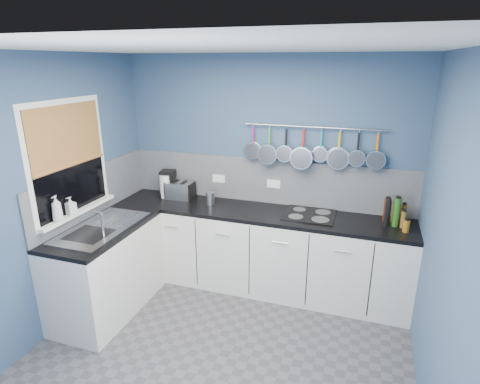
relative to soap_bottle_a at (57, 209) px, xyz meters
The scene contains 43 objects.
floor 1.93m from the soap_bottle_a, ahead, with size 3.20×3.00×0.02m, color #47474C.
ceiling 2.03m from the soap_bottle_a, ahead, with size 3.20×3.00×0.02m, color white.
wall_back 2.14m from the soap_bottle_a, 44.23° to the left, with size 3.20×0.02×2.50m, color #344D6D.
wall_front 2.17m from the soap_bottle_a, 45.01° to the right, with size 3.20×0.02×2.50m, color #344D6D.
wall_left 0.12m from the soap_bottle_a, 165.48° to the right, with size 0.02×3.00×2.50m, color #344D6D.
wall_right 3.14m from the soap_bottle_a, ahead, with size 0.02×3.00×2.50m, color #344D6D.
backsplash_back 2.12m from the soap_bottle_a, 43.80° to the left, with size 3.20×0.02×0.50m, color gray.
backsplash_left 0.58m from the soap_bottle_a, 95.72° to the left, with size 0.02×1.80×0.50m, color gray.
cabinet_run_back 2.07m from the soap_bottle_a, 37.62° to the left, with size 3.20×0.60×0.86m, color silver.
worktop_back 1.95m from the soap_bottle_a, 37.62° to the left, with size 3.20×0.60×0.04m, color black.
cabinet_run_left 0.82m from the soap_bottle_a, 50.53° to the left, with size 0.60×1.20×0.86m, color silver.
worktop_left 0.46m from the soap_bottle_a, 50.53° to the left, with size 0.60×1.20×0.04m, color black.
window_frame 0.47m from the soap_bottle_a, 99.15° to the left, with size 0.01×1.00×1.10m, color white.
window_glass 0.47m from the soap_bottle_a, 98.15° to the left, with size 0.01×0.90×1.00m, color black.
bamboo_blind 0.67m from the soap_bottle_a, 96.54° to the left, with size 0.01×0.90×0.55m, color olive.
window_sill 0.31m from the soap_bottle_a, 94.10° to the left, with size 0.10×0.98×0.03m, color white.
sink_unit 0.45m from the soap_bottle_a, 50.53° to the left, with size 0.50×0.95×0.01m, color silver.
mixer_tap 0.43m from the soap_bottle_a, 14.28° to the left, with size 0.12×0.08×0.26m, color silver, non-canonical shape.
socket_left 1.75m from the soap_bottle_a, 56.02° to the left, with size 0.15×0.01×0.09m, color white.
socket_right 2.18m from the soap_bottle_a, 41.74° to the left, with size 0.15×0.01×0.09m, color white.
pot_rail 2.56m from the soap_bottle_a, 35.15° to the left, with size 0.02×0.02×1.45m, color silver.
soap_bottle_a is the anchor object (origin of this frame).
soap_bottle_b 0.17m from the soap_bottle_a, 90.00° to the left, with size 0.08×0.08×0.17m, color white.
paper_towel 1.33m from the soap_bottle_a, 73.23° to the left, with size 0.12×0.12×0.27m, color white.
coffee_maker 1.38m from the soap_bottle_a, 73.67° to the left, with size 0.17×0.19×0.30m, color black, non-canonical shape.
toaster 1.41m from the soap_bottle_a, 66.00° to the left, with size 0.30×0.17×0.20m, color silver.
canister 1.56m from the soap_bottle_a, 51.28° to the left, with size 0.10×0.10×0.14m, color silver.
hob 2.42m from the soap_bottle_a, 30.52° to the left, with size 0.51×0.45×0.01m, color black.
pan_0 2.03m from the soap_bottle_a, 45.49° to the left, with size 0.19×0.06×0.38m, color silver, non-canonical shape.
pan_1 2.16m from the soap_bottle_a, 42.00° to the left, with size 0.22×0.11×0.41m, color silver, non-canonical shape.
pan_2 2.30m from the soap_bottle_a, 38.92° to the left, with size 0.18×0.10×0.37m, color silver, non-canonical shape.
pan_3 2.44m from the soap_bottle_a, 36.20° to the left, with size 0.24×0.12×0.43m, color silver, non-canonical shape.
pan_4 2.59m from the soap_bottle_a, 33.79° to the left, with size 0.16×0.06×0.35m, color silver, non-canonical shape.
pan_5 2.73m from the soap_bottle_a, 31.65° to the left, with size 0.23×0.05×0.42m, color silver, non-canonical shape.
pan_6 2.89m from the soap_bottle_a, 29.75° to the left, with size 0.17×0.09×0.36m, color silver, non-canonical shape.
pan_7 3.05m from the soap_bottle_a, 28.04° to the left, with size 0.19×0.07×0.38m, color silver, non-canonical shape.
condiment_0 3.25m from the soap_bottle_a, 23.62° to the left, with size 0.05×0.05×0.20m, color brown.
condiment_1 3.18m from the soap_bottle_a, 24.32° to the left, with size 0.06×0.06×0.19m, color olive.
condiment_2 3.11m from the soap_bottle_a, 24.83° to the left, with size 0.07×0.07×0.24m, color #4C190C.
condiment_3 3.21m from the soap_bottle_a, 21.91° to the left, with size 0.05×0.05×0.17m, color brown.
condiment_4 3.15m from the soap_bottle_a, 22.70° to the left, with size 0.07×0.07×0.28m, color #265919.
condiment_5 3.06m from the soap_bottle_a, 22.84° to the left, with size 0.06×0.06×0.25m, color black.
condiment_6 3.19m from the soap_bottle_a, 20.11° to the left, with size 0.06×0.06×0.12m, color #8C5914.
Camera 1 is at (1.05, -2.54, 2.41)m, focal length 29.21 mm.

